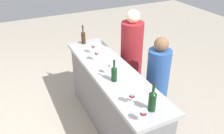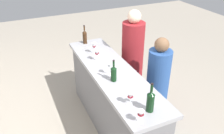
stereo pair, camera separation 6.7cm
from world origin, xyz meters
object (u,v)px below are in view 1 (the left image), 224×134
object	(u,v)px
wine_bottle_second_left_dark_green	(114,73)
wine_glass_near_right	(96,53)
wine_glass_far_left	(132,96)
wine_glass_near_left	(93,47)
wine_bottle_leftmost_dark_green	(152,100)
wine_glass_near_center	(110,67)
wine_bottle_center_amber_brown	(83,37)
person_center_guest	(131,63)
person_left_guest	(157,86)
wine_glass_far_center	(143,114)

from	to	relation	value
wine_bottle_second_left_dark_green	wine_glass_near_right	size ratio (longest dim) A/B	1.70
wine_glass_far_left	wine_bottle_second_left_dark_green	bearing A→B (deg)	-3.86
wine_glass_near_left	wine_bottle_leftmost_dark_green	bearing A→B (deg)	-178.23
wine_bottle_leftmost_dark_green	wine_glass_near_center	xyz separation A→B (m)	(0.81, 0.09, -0.01)
wine_bottle_leftmost_dark_green	wine_bottle_center_amber_brown	bearing A→B (deg)	1.52
wine_glass_near_right	wine_glass_far_left	bearing A→B (deg)	177.94
wine_bottle_leftmost_dark_green	person_center_guest	size ratio (longest dim) A/B	0.20
wine_bottle_second_left_dark_green	wine_glass_near_right	bearing A→B (deg)	-0.53
person_left_guest	wine_bottle_leftmost_dark_green	bearing A→B (deg)	59.74
wine_bottle_second_left_dark_green	wine_glass_far_center	size ratio (longest dim) A/B	2.03
wine_glass_far_center	person_left_guest	xyz separation A→B (m)	(0.86, -0.81, -0.44)
wine_glass_near_center	wine_glass_far_left	distance (m)	0.64
wine_bottle_center_amber_brown	wine_glass_near_right	distance (m)	0.66
wine_bottle_second_left_dark_green	wine_glass_far_left	size ratio (longest dim) A/B	1.88
wine_glass_near_center	wine_glass_near_right	bearing A→B (deg)	0.80
wine_bottle_center_amber_brown	person_center_guest	world-z (taller)	person_center_guest
wine_bottle_leftmost_dark_green	wine_glass_near_center	size ratio (longest dim) A/B	2.03
wine_glass_near_center	person_center_guest	world-z (taller)	person_center_guest
person_left_guest	person_center_guest	size ratio (longest dim) A/B	0.87
wine_glass_near_right	person_left_guest	distance (m)	0.99
wine_glass_near_right	wine_glass_far_center	bearing A→B (deg)	176.59
wine_glass_near_right	person_left_guest	xyz separation A→B (m)	(-0.49, -0.73, -0.46)
wine_bottle_second_left_dark_green	person_left_guest	size ratio (longest dim) A/B	0.20
person_left_guest	wine_glass_far_center	bearing A→B (deg)	56.71
wine_glass_far_left	person_center_guest	world-z (taller)	person_center_guest
wine_glass_near_left	wine_glass_far_center	bearing A→B (deg)	175.42
wine_bottle_center_amber_brown	wine_glass_near_right	world-z (taller)	wine_bottle_center_amber_brown
person_center_guest	wine_glass_far_center	bearing A→B (deg)	81.42
person_left_guest	wine_glass_far_left	bearing A→B (deg)	46.87
wine_glass_far_left	wine_glass_near_right	bearing A→B (deg)	-2.06
wine_glass_near_left	person_center_guest	distance (m)	0.71
wine_bottle_second_left_dark_green	wine_glass_far_left	xyz separation A→B (m)	(-0.49, 0.03, -0.01)
wine_glass_near_center	wine_bottle_second_left_dark_green	bearing A→B (deg)	175.79
wine_bottle_leftmost_dark_green	wine_glass_near_left	world-z (taller)	wine_bottle_leftmost_dark_green
wine_glass_near_right	person_left_guest	size ratio (longest dim) A/B	0.12
wine_bottle_leftmost_dark_green	person_center_guest	bearing A→B (deg)	-22.11
wine_bottle_leftmost_dark_green	wine_bottle_center_amber_brown	distance (m)	1.89
wine_bottle_second_left_dark_green	wine_glass_near_center	size ratio (longest dim) A/B	1.74
wine_bottle_second_left_dark_green	person_center_guest	distance (m)	1.02
wine_bottle_second_left_dark_green	wine_glass_far_center	bearing A→B (deg)	174.45
wine_glass_near_left	person_left_guest	xyz separation A→B (m)	(-0.72, -0.68, -0.46)
wine_glass_far_center	person_left_guest	world-z (taller)	person_left_guest
person_left_guest	wine_glass_near_center	bearing A→B (deg)	4.81
wine_bottle_center_amber_brown	wine_glass_near_left	xyz separation A→B (m)	(-0.42, -0.00, -0.00)
wine_bottle_leftmost_dark_green	wine_bottle_second_left_dark_green	xyz separation A→B (m)	(0.66, 0.10, -0.02)
wine_glass_near_center	wine_glass_far_center	distance (m)	0.93
wine_glass_near_center	wine_glass_far_left	xyz separation A→B (m)	(-0.64, 0.04, -0.02)
wine_glass_near_center	wine_glass_near_right	xyz separation A→B (m)	(0.42, 0.01, -0.00)
wine_glass_near_left	person_left_guest	size ratio (longest dim) A/B	0.12
wine_bottle_second_left_dark_green	person_center_guest	world-z (taller)	person_center_guest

